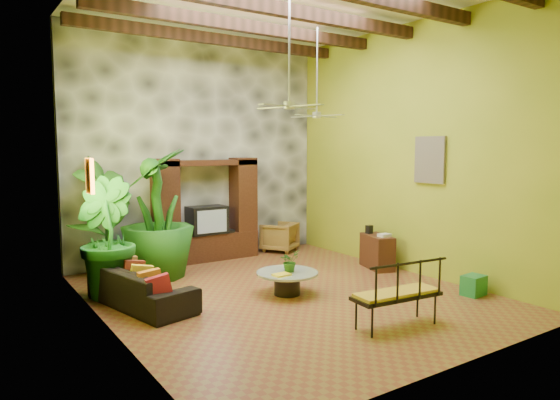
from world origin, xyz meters
TOP-DOWN VIEW (x-y plane):
  - ground at (0.00, 0.00)m, footprint 7.00×7.00m
  - back_wall at (0.00, 3.50)m, footprint 6.00×0.02m
  - left_wall at (-3.00, 0.00)m, footprint 0.02×7.00m
  - right_wall at (3.00, 0.00)m, footprint 0.02×7.00m
  - stone_accent_wall at (0.00, 3.44)m, footprint 5.98×0.10m
  - ceiling_beams at (0.00, 0.00)m, footprint 5.95×5.36m
  - entertainment_center at (0.00, 3.14)m, footprint 2.40×0.55m
  - ceiling_fan_front at (-0.20, -0.40)m, footprint 1.28×1.28m
  - ceiling_fan_back at (1.60, 1.20)m, footprint 1.28×1.28m
  - wall_art_mask at (-2.96, 1.00)m, footprint 0.06×0.32m
  - wall_art_painting at (2.96, -0.60)m, footprint 0.06×0.70m
  - sofa at (-2.30, 0.71)m, footprint 1.26×2.22m
  - wicker_armchair at (1.91, 3.06)m, footprint 1.07×1.08m
  - tall_plant_a at (-2.28, 2.90)m, footprint 1.51×1.38m
  - tall_plant_b at (-2.63, 1.57)m, footprint 1.18×1.33m
  - tall_plant_c at (-1.45, 2.30)m, footprint 1.85×1.85m
  - coffee_table at (0.00, -0.05)m, footprint 1.07×1.07m
  - centerpiece_plant at (0.05, -0.07)m, footprint 0.41×0.38m
  - yellow_tray at (-0.21, -0.21)m, footprint 0.29×0.22m
  - iron_bench at (0.40, -2.28)m, footprint 1.37×0.62m
  - side_console at (2.65, 0.45)m, footprint 0.64×0.96m
  - green_bin at (2.65, -1.88)m, footprint 0.42×0.33m

SIDE VIEW (x-z plane):
  - ground at x=0.00m, z-range 0.00..0.00m
  - green_bin at x=2.65m, z-range 0.00..0.35m
  - coffee_table at x=0.00m, z-range 0.06..0.46m
  - sofa at x=-2.30m, z-range 0.00..0.61m
  - side_console at x=2.65m, z-range 0.00..0.71m
  - wicker_armchair at x=1.91m, z-range 0.00..0.71m
  - yellow_tray at x=-0.21m, z-range 0.40..0.43m
  - iron_bench at x=0.40m, z-range 0.27..0.83m
  - centerpiece_plant at x=0.05m, z-range 0.40..0.78m
  - entertainment_center at x=0.00m, z-range -0.18..2.12m
  - tall_plant_b at x=-2.63m, z-range 0.00..2.05m
  - tall_plant_a at x=-2.28m, z-range 0.00..2.38m
  - tall_plant_c at x=-1.45m, z-range 0.00..2.51m
  - wall_art_mask at x=-2.96m, z-range 1.83..2.38m
  - wall_art_painting at x=2.96m, z-range 1.85..2.75m
  - back_wall at x=0.00m, z-range 0.00..5.00m
  - left_wall at x=-3.00m, z-range 0.00..5.00m
  - right_wall at x=3.00m, z-range 0.00..5.00m
  - stone_accent_wall at x=0.00m, z-range 0.01..4.99m
  - ceiling_fan_front at x=-0.20m, z-range 2.47..4.33m
  - ceiling_fan_back at x=1.60m, z-range 2.47..4.33m
  - ceiling_beams at x=0.00m, z-range 4.67..4.89m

